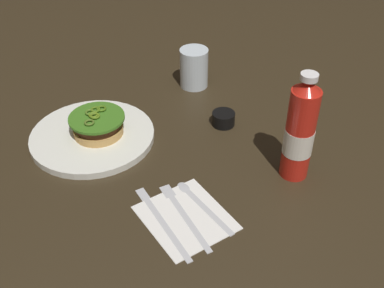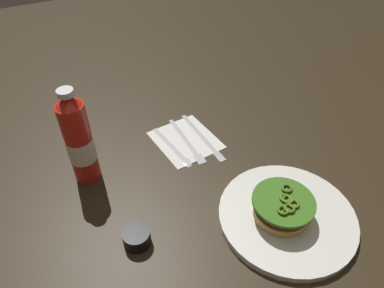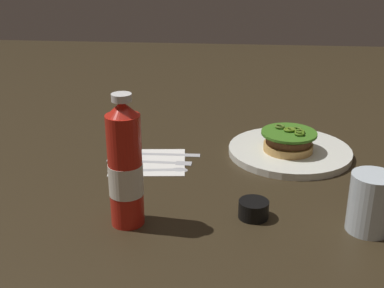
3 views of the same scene
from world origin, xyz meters
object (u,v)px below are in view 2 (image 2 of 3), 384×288
(condiment_cup, at_px, (137,237))
(fork_utensil, at_px, (189,143))
(spoon_utensil, at_px, (177,151))
(butter_knife, at_px, (205,139))
(dinner_plate, at_px, (287,216))
(burger_sandwich, at_px, (282,207))
(ketchup_bottle, at_px, (79,141))
(napkin, at_px, (186,140))

(condiment_cup, xyz_separation_m, fork_utensil, (-0.21, 0.22, -0.01))
(spoon_utensil, relative_size, butter_knife, 0.82)
(dinner_plate, height_order, burger_sandwich, burger_sandwich)
(butter_knife, bearing_deg, spoon_utensil, -83.34)
(dinner_plate, height_order, butter_knife, dinner_plate)
(fork_utensil, bearing_deg, dinner_plate, 14.13)
(dinner_plate, relative_size, butter_knife, 1.34)
(dinner_plate, xyz_separation_m, condiment_cup, (-0.09, -0.30, 0.01))
(dinner_plate, xyz_separation_m, ketchup_bottle, (-0.32, -0.34, 0.10))
(dinner_plate, distance_m, condiment_cup, 0.31)
(dinner_plate, bearing_deg, condiment_cup, -106.88)
(ketchup_bottle, bearing_deg, dinner_plate, 47.07)
(burger_sandwich, distance_m, napkin, 0.33)
(condiment_cup, xyz_separation_m, napkin, (-0.23, 0.22, -0.01))
(fork_utensil, bearing_deg, butter_knife, 86.15)
(condiment_cup, bearing_deg, dinner_plate, 73.12)
(dinner_plate, height_order, condiment_cup, condiment_cup)
(napkin, bearing_deg, condiment_cup, -43.74)
(dinner_plate, xyz_separation_m, butter_knife, (-0.30, -0.03, -0.00))
(napkin, distance_m, butter_knife, 0.05)
(burger_sandwich, relative_size, napkin, 0.77)
(spoon_utensil, bearing_deg, condiment_cup, -42.24)
(ketchup_bottle, distance_m, condiment_cup, 0.25)
(ketchup_bottle, xyz_separation_m, butter_knife, (0.01, 0.31, -0.10))
(burger_sandwich, distance_m, fork_utensil, 0.31)
(burger_sandwich, bearing_deg, butter_knife, -176.72)
(condiment_cup, height_order, napkin, condiment_cup)
(condiment_cup, distance_m, fork_utensil, 0.31)
(ketchup_bottle, distance_m, fork_utensil, 0.28)
(burger_sandwich, relative_size, butter_knife, 0.60)
(ketchup_bottle, relative_size, fork_utensil, 1.23)
(napkin, xyz_separation_m, spoon_utensil, (0.03, -0.04, 0.00))
(spoon_utensil, xyz_separation_m, fork_utensil, (-0.01, 0.04, 0.00))
(burger_sandwich, xyz_separation_m, butter_knife, (-0.30, -0.02, -0.04))
(ketchup_bottle, height_order, napkin, ketchup_bottle)
(condiment_cup, height_order, butter_knife, condiment_cup)
(condiment_cup, relative_size, butter_knife, 0.26)
(napkin, xyz_separation_m, butter_knife, (0.02, 0.05, 0.00))
(ketchup_bottle, height_order, condiment_cup, ketchup_bottle)
(dinner_plate, xyz_separation_m, fork_utensil, (-0.31, -0.08, -0.00))
(dinner_plate, xyz_separation_m, spoon_utensil, (-0.29, -0.12, -0.00))
(ketchup_bottle, xyz_separation_m, condiment_cup, (0.22, 0.04, -0.09))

